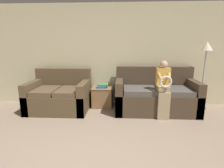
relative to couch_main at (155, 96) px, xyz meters
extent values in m
cube|color=beige|center=(-1.22, 0.55, 0.91)|extent=(7.92, 0.06, 2.55)
cube|color=#473828|center=(0.00, -0.05, -0.12)|extent=(1.86, 0.92, 0.48)
cube|color=#473828|center=(0.00, 0.31, 0.39)|extent=(1.86, 0.20, 0.55)
cube|color=#473828|center=(-0.85, -0.05, 0.01)|extent=(0.16, 0.92, 0.75)
cube|color=#473828|center=(0.85, -0.05, 0.01)|extent=(0.16, 0.92, 0.75)
cube|color=#514C47|center=(-0.38, -0.15, 0.17)|extent=(0.72, 0.68, 0.11)
cube|color=#514C47|center=(0.38, -0.15, 0.17)|extent=(0.72, 0.68, 0.11)
cube|color=brown|center=(-2.28, -0.08, -0.14)|extent=(1.38, 0.99, 0.44)
cube|color=brown|center=(-2.28, 0.31, 0.34)|extent=(1.38, 0.20, 0.52)
cube|color=brown|center=(-2.89, -0.08, -0.01)|extent=(0.16, 0.99, 0.70)
cube|color=brown|center=(-1.67, -0.08, -0.01)|extent=(0.16, 0.99, 0.70)
cube|color=brown|center=(-2.54, -0.18, 0.13)|extent=(0.50, 0.75, 0.11)
cube|color=brown|center=(-2.01, -0.18, 0.13)|extent=(0.50, 0.75, 0.11)
cube|color=tan|center=(0.08, -0.51, -0.07)|extent=(0.24, 0.10, 0.59)
cube|color=tan|center=(0.08, -0.37, 0.28)|extent=(0.24, 0.28, 0.11)
cube|color=gold|center=(0.08, -0.30, 0.52)|extent=(0.29, 0.14, 0.37)
sphere|color=tan|center=(0.08, -0.30, 0.78)|extent=(0.16, 0.16, 0.16)
torus|color=white|center=(0.08, -0.57, 0.47)|extent=(0.24, 0.04, 0.24)
cylinder|color=gold|center=(-0.01, -0.43, 0.55)|extent=(0.10, 0.31, 0.21)
cylinder|color=gold|center=(0.18, -0.43, 0.55)|extent=(0.10, 0.31, 0.21)
cube|color=olive|center=(-1.28, 0.24, -0.11)|extent=(0.49, 0.48, 0.50)
cube|color=#9A724A|center=(-1.28, 0.24, 0.13)|extent=(0.51, 0.50, 0.02)
cube|color=#33569E|center=(-1.29, 0.23, 0.16)|extent=(0.23, 0.28, 0.04)
cube|color=#3D8451|center=(-1.27, 0.25, 0.20)|extent=(0.26, 0.23, 0.04)
cylinder|color=#2D2B28|center=(1.17, 0.25, -0.35)|extent=(0.26, 0.26, 0.02)
cylinder|color=#B7B7BC|center=(1.17, 0.25, 0.36)|extent=(0.03, 0.03, 1.39)
cone|color=beige|center=(1.17, 0.25, 1.16)|extent=(0.27, 0.27, 0.21)
camera|label=1|loc=(-0.81, -4.01, 1.17)|focal=28.00mm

